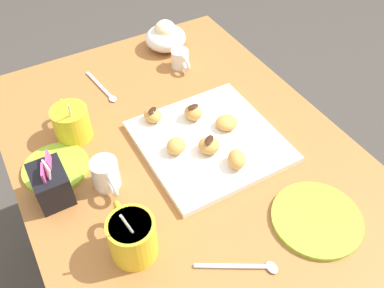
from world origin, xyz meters
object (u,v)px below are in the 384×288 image
at_px(pastry_plate_square, 209,141).
at_px(coffee_mug_yellow_left, 132,236).
at_px(beignet_0, 227,123).
at_px(beignet_5, 209,146).
at_px(sugar_caddy, 51,184).
at_px(beignet_3, 153,116).
at_px(cream_pitcher_white, 106,174).
at_px(chocolate_sauce_pitcher, 180,58).
at_px(saucer_lime_right, 317,219).
at_px(coffee_mug_yellow_right, 71,122).
at_px(beignet_1, 193,113).
at_px(saucer_lime_left, 56,168).
at_px(dining_table, 185,186).
at_px(ice_cream_bowl, 165,37).
at_px(beignet_2, 176,145).
at_px(beignet_4, 237,159).

distance_m(pastry_plate_square, coffee_mug_yellow_left, 0.33).
height_order(beignet_0, beignet_5, beignet_5).
bearing_deg(sugar_caddy, beignet_3, -71.10).
xyz_separation_m(pastry_plate_square, cream_pitcher_white, (0.00, 0.26, 0.03)).
height_order(coffee_mug_yellow_left, chocolate_sauce_pitcher, coffee_mug_yellow_left).
xyz_separation_m(coffee_mug_yellow_left, saucer_lime_right, (-0.12, -0.36, -0.05)).
distance_m(coffee_mug_yellow_right, beignet_1, 0.30).
distance_m(coffee_mug_yellow_right, saucer_lime_right, 0.61).
bearing_deg(beignet_1, saucer_lime_left, 86.70).
distance_m(cream_pitcher_white, chocolate_sauce_pitcher, 0.47).
xyz_separation_m(cream_pitcher_white, saucer_lime_right, (-0.30, -0.34, -0.03)).
xyz_separation_m(dining_table, cream_pitcher_white, (-0.00, 0.20, 0.17)).
height_order(pastry_plate_square, saucer_lime_right, pastry_plate_square).
xyz_separation_m(ice_cream_bowl, beignet_3, (-0.30, 0.19, -0.01)).
xyz_separation_m(beignet_2, beignet_5, (-0.04, -0.07, -0.00)).
relative_size(pastry_plate_square, beignet_0, 5.70).
height_order(cream_pitcher_white, beignet_5, cream_pitcher_white).
distance_m(saucer_lime_right, beignet_4, 0.21).
height_order(beignet_0, beignet_4, beignet_4).
height_order(coffee_mug_yellow_right, sugar_caddy, coffee_mug_yellow_right).
relative_size(dining_table, beignet_1, 22.05).
bearing_deg(coffee_mug_yellow_right, coffee_mug_yellow_left, 180.00).
bearing_deg(beignet_1, ice_cream_bowl, -15.76).
bearing_deg(ice_cream_bowl, sugar_caddy, 129.97).
height_order(pastry_plate_square, cream_pitcher_white, cream_pitcher_white).
height_order(pastry_plate_square, beignet_5, beignet_5).
xyz_separation_m(dining_table, beignet_2, (0.00, 0.02, 0.17)).
bearing_deg(saucer_lime_left, beignet_0, -102.21).
relative_size(coffee_mug_yellow_left, sugar_caddy, 1.38).
bearing_deg(cream_pitcher_white, beignet_4, -110.14).
relative_size(pastry_plate_square, beignet_3, 6.70).
bearing_deg(sugar_caddy, pastry_plate_square, -94.62).
distance_m(saucer_lime_right, beignet_5, 0.29).
relative_size(coffee_mug_yellow_left, beignet_0, 2.63).
xyz_separation_m(dining_table, beignet_3, (0.12, 0.02, 0.17)).
bearing_deg(beignet_0, cream_pitcher_white, 92.84).
height_order(ice_cream_bowl, saucer_lime_left, ice_cream_bowl).
distance_m(chocolate_sauce_pitcher, saucer_lime_left, 0.49).
height_order(coffee_mug_yellow_right, cream_pitcher_white, coffee_mug_yellow_right).
bearing_deg(ice_cream_bowl, saucer_lime_right, 178.40).
height_order(coffee_mug_yellow_left, beignet_1, coffee_mug_yellow_left).
height_order(pastry_plate_square, beignet_0, beignet_0).
bearing_deg(sugar_caddy, coffee_mug_yellow_right, -31.20).
relative_size(beignet_0, beignet_1, 1.16).
relative_size(sugar_caddy, chocolate_sauce_pitcher, 1.15).
xyz_separation_m(pastry_plate_square, beignet_2, (0.01, 0.09, 0.03)).
relative_size(coffee_mug_yellow_left, beignet_1, 3.06).
xyz_separation_m(saucer_lime_left, beignet_0, (-0.09, -0.41, 0.03)).
bearing_deg(beignet_3, chocolate_sauce_pitcher, -43.72).
bearing_deg(beignet_4, beignet_2, 42.91).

